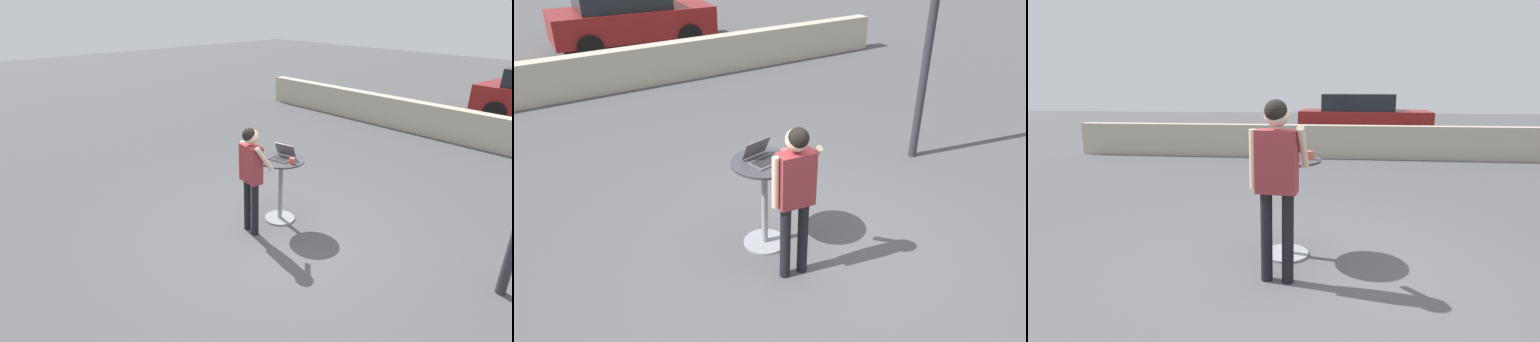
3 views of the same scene
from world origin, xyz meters
TOP-DOWN VIEW (x-y plane):
  - ground_plane at (0.00, 0.00)m, footprint 50.00×50.00m
  - pavement_kerb at (0.00, 6.66)m, footprint 13.05×0.35m
  - cafe_table at (-0.34, 0.45)m, footprint 0.73×0.73m
  - laptop at (-0.36, 0.47)m, footprint 0.39×0.38m
  - coffee_mug at (-0.10, 0.43)m, footprint 0.12×0.08m
  - standing_person at (-0.36, -0.17)m, footprint 0.53×0.35m

SIDE VIEW (x-z plane):
  - ground_plane at x=0.00m, z-range 0.00..0.00m
  - pavement_kerb at x=0.00m, z-range 0.00..0.84m
  - cafe_table at x=-0.34m, z-range 0.15..1.22m
  - standing_person at x=-0.36m, z-range 0.23..1.92m
  - coffee_mug at x=-0.10m, z-range 1.06..1.15m
  - laptop at x=-0.36m, z-range 1.00..1.22m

